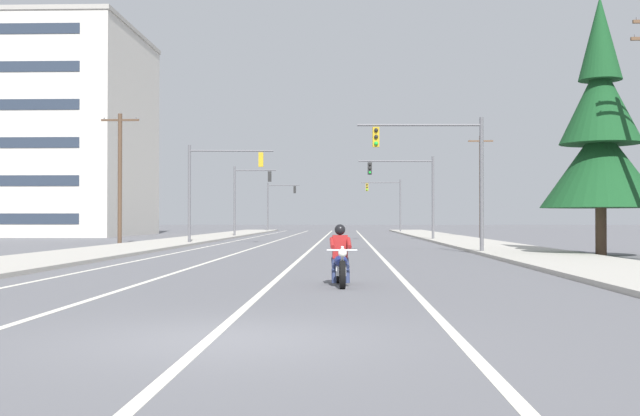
# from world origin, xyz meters

# --- Properties ---
(ground_plane) EXTENTS (400.00, 400.00, 0.00)m
(ground_plane) POSITION_xyz_m (0.00, 0.00, 0.00)
(ground_plane) COLOR #5B5B60
(lane_stripe_center) EXTENTS (0.16, 100.00, 0.01)m
(lane_stripe_center) POSITION_xyz_m (-0.18, 45.00, 0.00)
(lane_stripe_center) COLOR beige
(lane_stripe_center) RESTS_ON ground
(lane_stripe_left) EXTENTS (0.16, 100.00, 0.01)m
(lane_stripe_left) POSITION_xyz_m (-3.40, 45.00, 0.00)
(lane_stripe_left) COLOR beige
(lane_stripe_left) RESTS_ON ground
(lane_stripe_right) EXTENTS (0.16, 100.00, 0.01)m
(lane_stripe_right) POSITION_xyz_m (3.10, 45.00, 0.00)
(lane_stripe_right) COLOR beige
(lane_stripe_right) RESTS_ON ground
(lane_stripe_far_left) EXTENTS (0.16, 100.00, 0.01)m
(lane_stripe_far_left) POSITION_xyz_m (-6.29, 45.00, 0.00)
(lane_stripe_far_left) COLOR beige
(lane_stripe_far_left) RESTS_ON ground
(sidewalk_kerb_right) EXTENTS (4.40, 110.00, 0.14)m
(sidewalk_kerb_right) POSITION_xyz_m (9.68, 40.00, 0.07)
(sidewalk_kerb_right) COLOR #ADA89E
(sidewalk_kerb_right) RESTS_ON ground
(sidewalk_kerb_left) EXTENTS (4.40, 110.00, 0.14)m
(sidewalk_kerb_left) POSITION_xyz_m (-9.68, 40.00, 0.07)
(sidewalk_kerb_left) COLOR #ADA89E
(sidewalk_kerb_left) RESTS_ON ground
(motorcycle_with_rider) EXTENTS (0.70, 2.19, 1.46)m
(motorcycle_with_rider) POSITION_xyz_m (1.49, 8.25, 0.59)
(motorcycle_with_rider) COLOR black
(motorcycle_with_rider) RESTS_ON ground
(traffic_signal_near_right) EXTENTS (5.73, 0.50, 6.20)m
(traffic_signal_near_right) POSITION_xyz_m (6.12, 25.14, 4.15)
(traffic_signal_near_right) COLOR #56565B
(traffic_signal_near_right) RESTS_ON ground
(traffic_signal_near_left) EXTENTS (5.32, 0.64, 6.20)m
(traffic_signal_near_left) POSITION_xyz_m (-6.58, 38.08, 4.13)
(traffic_signal_near_left) COLOR #56565B
(traffic_signal_near_left) RESTS_ON ground
(traffic_signal_mid_right) EXTENTS (5.57, 0.53, 6.20)m
(traffic_signal_mid_right) POSITION_xyz_m (6.45, 47.25, 4.14)
(traffic_signal_mid_right) COLOR #56565B
(traffic_signal_mid_right) RESTS_ON ground
(traffic_signal_mid_left) EXTENTS (3.71, 0.37, 6.20)m
(traffic_signal_mid_left) POSITION_xyz_m (-7.07, 57.67, 4.02)
(traffic_signal_mid_left) COLOR #56565B
(traffic_signal_mid_left) RESTS_ON ground
(traffic_signal_far_right) EXTENTS (4.66, 0.37, 6.20)m
(traffic_signal_far_right) POSITION_xyz_m (6.71, 80.88, 4.08)
(traffic_signal_far_right) COLOR #56565B
(traffic_signal_far_right) RESTS_ON ground
(traffic_signal_far_left) EXTENTS (4.12, 0.37, 6.20)m
(traffic_signal_far_left) POSITION_xyz_m (-7.08, 88.29, 4.05)
(traffic_signal_far_left) COLOR #56565B
(traffic_signal_far_left) RESTS_ON ground
(utility_pole_left_near) EXTENTS (2.38, 0.26, 8.15)m
(utility_pole_left_near) POSITION_xyz_m (-12.42, 37.73, 4.30)
(utility_pole_left_near) COLOR #4C3828
(utility_pole_left_near) RESTS_ON ground
(utility_pole_right_far) EXTENTS (2.06, 0.26, 8.48)m
(utility_pole_right_far) POSITION_xyz_m (12.89, 54.92, 4.44)
(utility_pole_right_far) COLOR brown
(utility_pole_right_far) RESTS_ON ground
(conifer_tree_right_verge_near) EXTENTS (5.04, 5.04, 11.10)m
(conifer_tree_right_verge_near) POSITION_xyz_m (12.45, 23.13, 5.09)
(conifer_tree_right_verge_near) COLOR #423023
(conifer_tree_right_verge_near) RESTS_ON ground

